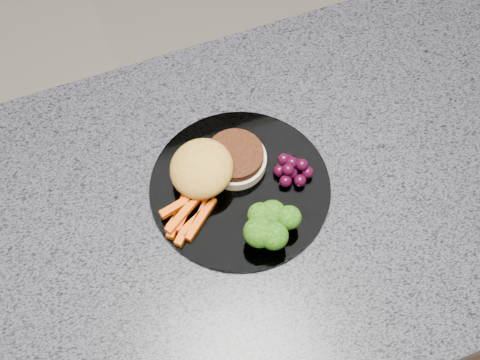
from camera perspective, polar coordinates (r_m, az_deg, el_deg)
name	(u,v)px	position (r m, az deg, el deg)	size (l,w,h in m)	color
island_cabinet	(224,315)	(1.38, -1.35, -11.46)	(1.20, 0.60, 0.86)	#56371D
countertop	(218,221)	(0.96, -1.91, -3.48)	(1.20, 0.60, 0.04)	#464750
plate	(240,188)	(0.96, 0.00, -0.66)	(0.26, 0.26, 0.01)	white
burger	(214,166)	(0.95, -2.26, 1.16)	(0.17, 0.13, 0.05)	beige
carrot_sticks	(187,214)	(0.93, -4.51, -2.88)	(0.08, 0.08, 0.02)	#E34C03
broccoli	(269,225)	(0.90, 2.52, -3.84)	(0.08, 0.07, 0.05)	olive
grape_bunch	(293,169)	(0.96, 4.51, 0.95)	(0.05, 0.05, 0.03)	black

